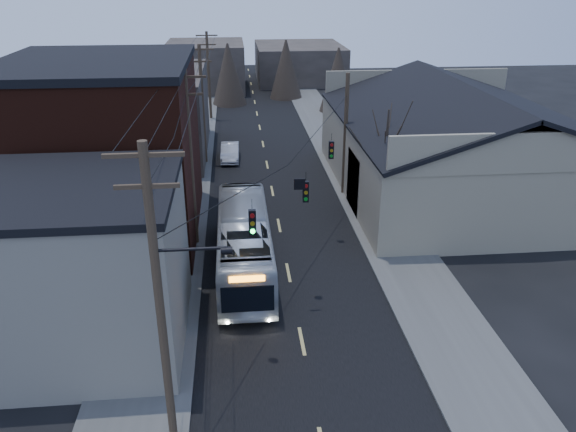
# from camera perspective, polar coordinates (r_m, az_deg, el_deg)

# --- Properties ---
(road_surface) EXTENTS (9.00, 110.00, 0.02)m
(road_surface) POSITION_cam_1_polar(r_m,az_deg,el_deg) (44.36, -1.98, 4.41)
(road_surface) COLOR black
(road_surface) RESTS_ON ground
(sidewalk_left) EXTENTS (4.00, 110.00, 0.12)m
(sidewalk_left) POSITION_cam_1_polar(r_m,az_deg,el_deg) (44.45, -10.39, 4.14)
(sidewalk_left) COLOR #474744
(sidewalk_left) RESTS_ON ground
(sidewalk_right) EXTENTS (4.00, 110.00, 0.12)m
(sidewalk_right) POSITION_cam_1_polar(r_m,az_deg,el_deg) (45.18, 6.30, 4.71)
(sidewalk_right) COLOR #474744
(sidewalk_right) RESTS_ON ground
(building_clapboard) EXTENTS (8.00, 8.00, 7.00)m
(building_clapboard) POSITION_cam_1_polar(r_m,az_deg,el_deg) (24.48, -20.30, -5.04)
(building_clapboard) COLOR #6C675A
(building_clapboard) RESTS_ON ground
(building_brick) EXTENTS (10.00, 12.00, 10.00)m
(building_brick) POSITION_cam_1_polar(r_m,az_deg,el_deg) (34.06, -18.09, 6.05)
(building_brick) COLOR #33130B
(building_brick) RESTS_ON ground
(building_left_far) EXTENTS (9.00, 14.00, 7.00)m
(building_left_far) POSITION_cam_1_polar(r_m,az_deg,el_deg) (49.57, -13.70, 10.04)
(building_left_far) COLOR #302B26
(building_left_far) RESTS_ON ground
(warehouse) EXTENTS (16.16, 20.60, 7.73)m
(warehouse) POSITION_cam_1_polar(r_m,az_deg,el_deg) (41.69, 16.67, 6.03)
(warehouse) COLOR gray
(warehouse) RESTS_ON ground
(building_far_left) EXTENTS (10.00, 12.00, 6.00)m
(building_far_left) POSITION_cam_1_polar(r_m,az_deg,el_deg) (77.75, -8.33, 14.85)
(building_far_left) COLOR #302B26
(building_far_left) RESTS_ON ground
(building_far_right) EXTENTS (12.00, 14.00, 5.00)m
(building_far_right) POSITION_cam_1_polar(r_m,az_deg,el_deg) (83.24, 1.12, 15.31)
(building_far_right) COLOR #302B26
(building_far_right) RESTS_ON ground
(bare_tree) EXTENTS (0.40, 0.40, 7.20)m
(bare_tree) POSITION_cam_1_polar(r_m,az_deg,el_deg) (34.85, 9.79, 4.85)
(bare_tree) COLOR black
(bare_tree) RESTS_ON ground
(utility_lines) EXTENTS (11.24, 45.28, 10.50)m
(utility_lines) POSITION_cam_1_polar(r_m,az_deg,el_deg) (37.23, -6.33, 8.45)
(utility_lines) COLOR #382B1E
(utility_lines) RESTS_ON ground
(bus) EXTENTS (2.69, 11.39, 3.17)m
(bus) POSITION_cam_1_polar(r_m,az_deg,el_deg) (29.48, -4.48, -2.70)
(bus) COLOR #B0B6BD
(bus) RESTS_ON ground
(parked_car) EXTENTS (1.56, 4.22, 1.38)m
(parked_car) POSITION_cam_1_polar(r_m,az_deg,el_deg) (47.50, -5.91, 6.48)
(parked_car) COLOR #B3B5BB
(parked_car) RESTS_ON ground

